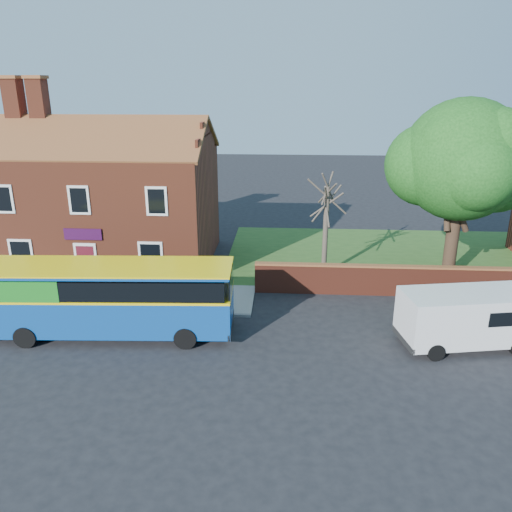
{
  "coord_description": "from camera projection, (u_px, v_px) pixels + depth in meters",
  "views": [
    {
      "loc": [
        3.57,
        -16.77,
        10.2
      ],
      "look_at": [
        2.18,
        5.0,
        2.65
      ],
      "focal_mm": 35.0,
      "sensor_mm": 36.0,
      "label": 1
    }
  ],
  "objects": [
    {
      "name": "ground",
      "position": [
        192.0,
        361.0,
        19.37
      ],
      "size": [
        120.0,
        120.0,
        0.0
      ],
      "primitive_type": "plane",
      "color": "black",
      "rests_on": "ground"
    },
    {
      "name": "bare_tree",
      "position": [
        326.0,
        227.0,
        27.14
      ],
      "size": [
        2.06,
        2.46,
        5.5
      ],
      "color": "#4C4238",
      "rests_on": "ground"
    },
    {
      "name": "grass_strip",
      "position": [
        438.0,
        258.0,
        30.84
      ],
      "size": [
        26.0,
        12.0,
        0.04
      ],
      "primitive_type": "cube",
      "color": "#426B28",
      "rests_on": "ground"
    },
    {
      "name": "van_near",
      "position": [
        468.0,
        316.0,
        20.12
      ],
      "size": [
        5.62,
        3.03,
        2.34
      ],
      "rotation": [
        0.0,
        0.0,
        0.18
      ],
      "color": "white",
      "rests_on": "ground"
    },
    {
      "name": "bus",
      "position": [
        103.0,
        296.0,
        20.92
      ],
      "size": [
        10.34,
        3.09,
        3.12
      ],
      "rotation": [
        0.0,
        0.0,
        0.05
      ],
      "color": "#0D4394",
      "rests_on": "ground"
    },
    {
      "name": "boundary_wall",
      "position": [
        474.0,
        282.0,
        24.92
      ],
      "size": [
        22.0,
        0.38,
        1.6
      ],
      "color": "maroon",
      "rests_on": "ground"
    },
    {
      "name": "large_tree",
      "position": [
        462.0,
        163.0,
        25.73
      ],
      "size": [
        7.89,
        6.25,
        9.63
      ],
      "color": "black",
      "rests_on": "ground"
    },
    {
      "name": "kerb",
      "position": [
        61.0,
        310.0,
        23.54
      ],
      "size": [
        18.0,
        0.15,
        0.14
      ],
      "primitive_type": "cube",
      "color": "slate",
      "rests_on": "ground"
    },
    {
      "name": "pavement",
      "position": [
        76.0,
        296.0,
        25.19
      ],
      "size": [
        18.0,
        3.5,
        0.12
      ],
      "primitive_type": "cube",
      "color": "gray",
      "rests_on": "ground"
    },
    {
      "name": "shop_building",
      "position": [
        108.0,
        205.0,
        29.51
      ],
      "size": [
        12.3,
        8.13,
        10.5
      ],
      "color": "brown",
      "rests_on": "ground"
    }
  ]
}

